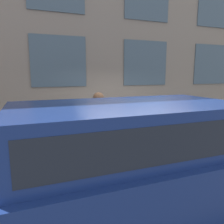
# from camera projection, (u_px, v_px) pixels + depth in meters

# --- Properties ---
(ground_plane) EXTENTS (80.00, 80.00, 0.00)m
(ground_plane) POSITION_uv_depth(u_px,v_px,m) (138.00, 175.00, 5.11)
(ground_plane) COLOR #38383A
(sidewalk) EXTENTS (2.32, 60.00, 0.16)m
(sidewalk) POSITION_uv_depth(u_px,v_px,m) (119.00, 155.00, 6.16)
(sidewalk) COLOR gray
(sidewalk) RESTS_ON ground_plane
(fire_hydrant) EXTENTS (0.29, 0.42, 0.67)m
(fire_hydrant) POSITION_uv_depth(u_px,v_px,m) (125.00, 149.00, 5.39)
(fire_hydrant) COLOR gold
(fire_hydrant) RESTS_ON sidewalk
(person) EXTENTS (0.42, 0.28, 1.72)m
(person) POSITION_uv_depth(u_px,v_px,m) (99.00, 120.00, 5.45)
(person) COLOR #232328
(person) RESTS_ON sidewalk
(parked_truck_navy_near) EXTENTS (2.03, 5.38, 1.90)m
(parked_truck_navy_near) POSITION_uv_depth(u_px,v_px,m) (124.00, 157.00, 3.27)
(parked_truck_navy_near) COLOR black
(parked_truck_navy_near) RESTS_ON ground_plane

